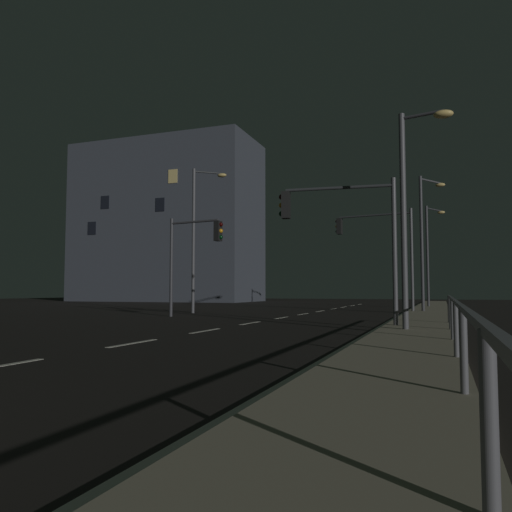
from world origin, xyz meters
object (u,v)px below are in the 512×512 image
traffic_light_near_left (194,247)px  building_distant (167,223)px  street_lamp_far_end (411,197)px  traffic_light_mid_right (340,222)px  street_lamp_mid_block (198,227)px  traffic_light_mid_left (378,240)px  street_lamp_median (425,230)px  street_lamp_corner (430,245)px

traffic_light_near_left → building_distant: size_ratio=0.22×
traffic_light_near_left → street_lamp_far_end: size_ratio=0.74×
traffic_light_mid_right → traffic_light_near_left: 9.23m
street_lamp_far_end → street_lamp_mid_block: 16.05m
traffic_light_mid_left → street_lamp_far_end: 14.30m
traffic_light_near_left → street_lamp_median: (10.40, 8.21, 1.33)m
traffic_light_mid_right → traffic_light_mid_left: bearing=90.9°
street_lamp_far_end → building_distant: (-29.86, 36.91, 5.24)m
traffic_light_mid_right → building_distant: building_distant is taller
street_lamp_median → street_lamp_corner: size_ratio=1.04×
traffic_light_near_left → traffic_light_mid_left: size_ratio=0.84×
traffic_light_mid_right → traffic_light_near_left: bearing=150.1°
traffic_light_near_left → street_lamp_corner: 20.11m
traffic_light_mid_left → traffic_light_mid_right: bearing=-89.1°
traffic_light_mid_right → building_distant: size_ratio=0.23×
street_lamp_far_end → street_lamp_mid_block: street_lamp_mid_block is taller
traffic_light_mid_left → street_lamp_corner: size_ratio=0.79×
traffic_light_mid_right → traffic_light_near_left: size_ratio=1.02×
traffic_light_mid_left → street_lamp_mid_block: street_lamp_mid_block is taller
street_lamp_corner → street_lamp_mid_block: street_lamp_mid_block is taller
traffic_light_mid_right → street_lamp_mid_block: 13.23m
building_distant → street_lamp_corner: bearing=-24.5°
traffic_light_mid_left → street_lamp_far_end: size_ratio=0.88×
street_lamp_far_end → building_distant: bearing=129.0°
traffic_light_near_left → traffic_light_mid_left: 11.13m
street_lamp_far_end → traffic_light_mid_right: bearing=147.2°
traffic_light_mid_right → street_lamp_mid_block: size_ratio=0.59×
traffic_light_near_left → traffic_light_mid_right: bearing=-29.9°
traffic_light_mid_left → building_distant: 35.93m
building_distant → traffic_light_mid_right: bearing=-52.2°
street_lamp_median → street_lamp_far_end: bearing=-89.9°
street_lamp_mid_block → street_lamp_corner: bearing=46.5°
street_lamp_median → building_distant: (-29.84, 22.54, 4.60)m
traffic_light_mid_left → street_lamp_median: street_lamp_median is taller
traffic_light_mid_right → building_distant: bearing=127.8°
street_lamp_corner → building_distant: building_distant is taller
traffic_light_mid_right → street_lamp_median: (2.40, 12.81, 1.08)m
street_lamp_median → building_distant: size_ratio=0.35×
street_lamp_mid_block → traffic_light_mid_left: bearing=21.2°
street_lamp_corner → street_lamp_median: bearing=-90.5°
traffic_light_mid_left → traffic_light_near_left: bearing=-134.6°
street_lamp_median → street_lamp_corner: 8.91m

